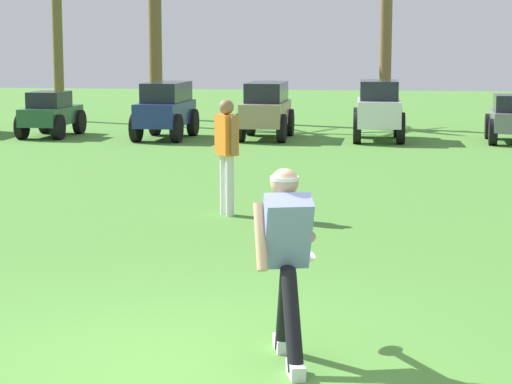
{
  "coord_description": "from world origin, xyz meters",
  "views": [
    {
      "loc": [
        1.55,
        -6.76,
        2.35
      ],
      "look_at": [
        0.24,
        2.62,
        0.9
      ],
      "focal_mm": 70.0,
      "sensor_mm": 36.0,
      "label": 1
    }
  ],
  "objects": [
    {
      "name": "ground_plane",
      "position": [
        0.0,
        0.0,
        0.0
      ],
      "size": [
        80.0,
        80.0,
        0.0
      ],
      "primitive_type": "plane",
      "color": "#4C8734"
    },
    {
      "name": "frisbee_thrower",
      "position": [
        0.79,
        0.34,
        0.8
      ],
      "size": [
        0.47,
        1.13,
        1.42
      ],
      "color": "black",
      "rests_on": "ground_plane"
    },
    {
      "name": "frisbee_in_flight",
      "position": [
        0.83,
        0.94,
        0.68
      ],
      "size": [
        0.32,
        0.33,
        0.11
      ],
      "color": "white"
    },
    {
      "name": "teammate_near_sideline",
      "position": [
        -0.67,
        6.32,
        0.94
      ],
      "size": [
        0.36,
        0.44,
        1.56
      ],
      "color": "silver",
      "rests_on": "ground_plane"
    },
    {
      "name": "parked_car_slot_b",
      "position": [
        -6.77,
        16.61,
        0.56
      ],
      "size": [
        1.11,
        2.21,
        1.1
      ],
      "color": "#235133",
      "rests_on": "ground_plane"
    },
    {
      "name": "parked_car_slot_c",
      "position": [
        -3.87,
        16.5,
        0.72
      ],
      "size": [
        1.2,
        2.42,
        1.34
      ],
      "color": "navy",
      "rests_on": "ground_plane"
    },
    {
      "name": "parked_car_slot_d",
      "position": [
        -1.5,
        16.8,
        0.72
      ],
      "size": [
        1.14,
        2.4,
        1.34
      ],
      "color": "#998466",
      "rests_on": "ground_plane"
    },
    {
      "name": "parked_car_slot_e",
      "position": [
        1.16,
        16.76,
        0.74
      ],
      "size": [
        1.25,
        2.39,
        1.4
      ],
      "color": "silver",
      "rests_on": "ground_plane"
    },
    {
      "name": "parked_car_slot_f",
      "position": [
        4.21,
        16.73,
        0.56
      ],
      "size": [
        1.15,
        2.23,
        1.1
      ],
      "color": "slate",
      "rests_on": "ground_plane"
    },
    {
      "name": "palm_tree_right_of_centre",
      "position": [
        1.28,
        20.13,
        3.24
      ],
      "size": [
        3.53,
        3.67,
        5.06
      ],
      "color": "brown",
      "rests_on": "ground_plane"
    }
  ]
}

